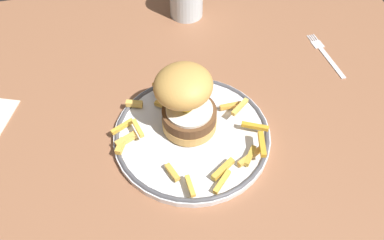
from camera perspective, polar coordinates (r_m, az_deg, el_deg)
name	(u,v)px	position (r cm, az deg, el deg)	size (l,w,h in cm)	color
ground_plane	(161,129)	(68.09, -4.81, -1.36)	(120.09, 93.10, 4.00)	#905D3F
dinner_plate	(192,134)	(63.58, 0.00, -2.15)	(26.99, 26.99, 1.60)	silver
burger	(186,99)	(59.81, -0.96, 3.22)	(11.10, 11.39, 11.65)	tan
fries_pile	(193,138)	(61.05, 0.14, -2.81)	(26.30, 23.66, 2.59)	gold
fork	(325,54)	(84.04, 19.95, 9.63)	(2.33, 14.45, 0.36)	silver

